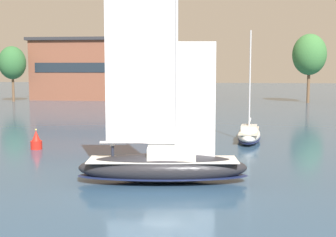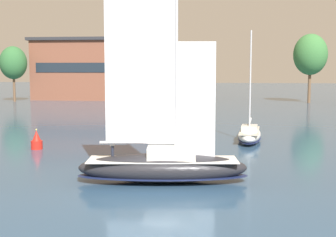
{
  "view_description": "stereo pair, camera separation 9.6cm",
  "coord_description": "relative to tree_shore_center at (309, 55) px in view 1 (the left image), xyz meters",
  "views": [
    {
      "loc": [
        4.05,
        -30.8,
        7.76
      ],
      "look_at": [
        0.0,
        3.0,
        4.0
      ],
      "focal_mm": 50.0,
      "sensor_mm": 36.0,
      "label": 1
    },
    {
      "loc": [
        4.14,
        -30.79,
        7.76
      ],
      "look_at": [
        0.0,
        3.0,
        4.0
      ],
      "focal_mm": 50.0,
      "sensor_mm": 36.0,
      "label": 2
    }
  ],
  "objects": [
    {
      "name": "sailboat_moored_mid_channel",
      "position": [
        -15.48,
        -54.95,
        -9.61
      ],
      "size": [
        3.05,
        8.51,
        11.47
      ],
      "color": "white",
      "rests_on": "ground"
    },
    {
      "name": "waterfront_building",
      "position": [
        -46.96,
        6.33,
        -3.06
      ],
      "size": [
        33.7,
        14.24,
        14.56
      ],
      "color": "brown",
      "rests_on": "ground"
    },
    {
      "name": "channel_buoy",
      "position": [
        -35.76,
        -62.3,
        -9.62
      ],
      "size": [
        1.07,
        1.07,
        1.95
      ],
      "color": "red",
      "rests_on": "ground"
    },
    {
      "name": "tree_shore_right",
      "position": [
        -65.23,
        -4.05,
        -1.73
      ],
      "size": [
        6.01,
        6.01,
        12.37
      ],
      "color": "brown",
      "rests_on": "ground"
    },
    {
      "name": "tree_shore_center",
      "position": [
        0.0,
        0.0,
        0.0
      ],
      "size": [
        7.21,
        7.21,
        14.84
      ],
      "color": "brown",
      "rests_on": "ground"
    },
    {
      "name": "ground_plane",
      "position": [
        -22.21,
        -73.44,
        -10.39
      ],
      "size": [
        400.0,
        400.0,
        0.0
      ],
      "primitive_type": "plane",
      "color": "#2D4C6B"
    },
    {
      "name": "sailboat_main",
      "position": [
        -22.19,
        -73.44,
        -9.16
      ],
      "size": [
        11.86,
        4.59,
        15.87
      ],
      "color": "#232328",
      "rests_on": "ground"
    }
  ]
}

